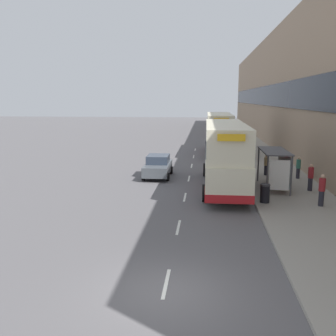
{
  "coord_description": "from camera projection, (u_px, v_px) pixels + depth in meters",
  "views": [
    {
      "loc": [
        1.18,
        -10.59,
        5.88
      ],
      "look_at": [
        -1.83,
        19.26,
        0.31
      ],
      "focal_mm": 40.0,
      "sensor_mm": 36.0,
      "label": 1
    }
  ],
  "objects": [
    {
      "name": "litter_bin",
      "position": [
        265.0,
        193.0,
        20.93
      ],
      "size": [
        0.55,
        0.55,
        1.05
      ],
      "color": "black",
      "rests_on": "ground_plane"
    },
    {
      "name": "lane_mark_3",
      "position": [
        189.0,
        178.0,
        27.94
      ],
      "size": [
        0.12,
        2.0,
        0.01
      ],
      "color": "silver",
      "rests_on": "ground_plane"
    },
    {
      "name": "ground_plane",
      "position": [
        164.0,
        292.0,
        11.55
      ],
      "size": [
        220.0,
        220.0,
        0.0
      ],
      "primitive_type": "plane",
      "color": "#5B595B"
    },
    {
      "name": "double_decker_bus_near",
      "position": [
        225.0,
        154.0,
        24.58
      ],
      "size": [
        2.85,
        11.22,
        4.3
      ],
      "color": "beige",
      "rests_on": "ground_plane"
    },
    {
      "name": "pedestrian_1",
      "position": [
        266.0,
        165.0,
        28.39
      ],
      "size": [
        0.31,
        0.31,
        1.57
      ],
      "color": "#23232D",
      "rests_on": "ground_plane"
    },
    {
      "name": "lane_mark_6",
      "position": [
        195.0,
        150.0,
        43.81
      ],
      "size": [
        0.12,
        2.0,
        0.01
      ],
      "color": "silver",
      "rests_on": "ground_plane"
    },
    {
      "name": "lane_mark_5",
      "position": [
        194.0,
        157.0,
        38.52
      ],
      "size": [
        0.12,
        2.0,
        0.01
      ],
      "color": "silver",
      "rests_on": "ground_plane"
    },
    {
      "name": "lane_mark_2",
      "position": [
        185.0,
        197.0,
        22.65
      ],
      "size": [
        0.12,
        2.0,
        0.01
      ],
      "color": "silver",
      "rests_on": "ground_plane"
    },
    {
      "name": "lane_mark_4",
      "position": [
        192.0,
        166.0,
        33.23
      ],
      "size": [
        0.12,
        2.0,
        0.01
      ],
      "color": "silver",
      "rests_on": "ground_plane"
    },
    {
      "name": "pedestrian_2",
      "position": [
        311.0,
        177.0,
        23.55
      ],
      "size": [
        0.34,
        0.34,
        1.73
      ],
      "color": "#23232D",
      "rests_on": "ground_plane"
    },
    {
      "name": "double_decker_bus_ahead",
      "position": [
        219.0,
        133.0,
        40.16
      ],
      "size": [
        2.85,
        10.98,
        4.3
      ],
      "color": "beige",
      "rests_on": "ground_plane"
    },
    {
      "name": "car_1",
      "position": [
        158.0,
        166.0,
        28.43
      ],
      "size": [
        2.02,
        4.22,
        1.65
      ],
      "rotation": [
        0.0,
        0.0,
        3.14
      ],
      "color": "#4C5156",
      "rests_on": "ground_plane"
    },
    {
      "name": "lane_mark_0",
      "position": [
        166.0,
        283.0,
        12.08
      ],
      "size": [
        0.12,
        2.0,
        0.01
      ],
      "color": "silver",
      "rests_on": "ground_plane"
    },
    {
      "name": "terrace_facade",
      "position": [
        281.0,
        90.0,
        46.9
      ],
      "size": [
        3.1,
        93.0,
        13.95
      ],
      "color": "#9E846B",
      "rests_on": "ground_plane"
    },
    {
      "name": "car_0",
      "position": [
        216.0,
        130.0,
        61.38
      ],
      "size": [
        1.97,
        4.32,
        1.67
      ],
      "color": "maroon",
      "rests_on": "ground_plane"
    },
    {
      "name": "pedestrian_at_shelter",
      "position": [
        298.0,
        167.0,
        27.19
      ],
      "size": [
        0.32,
        0.32,
        1.6
      ],
      "color": "#23232D",
      "rests_on": "ground_plane"
    },
    {
      "name": "bus_shelter",
      "position": [
        278.0,
        163.0,
        23.75
      ],
      "size": [
        1.6,
        4.2,
        2.48
      ],
      "color": "#4C4C51",
      "rests_on": "ground_plane"
    },
    {
      "name": "lane_mark_1",
      "position": [
        178.0,
        227.0,
        17.37
      ],
      "size": [
        0.12,
        2.0,
        0.01
      ],
      "color": "silver",
      "rests_on": "ground_plane"
    },
    {
      "name": "pavement",
      "position": [
        247.0,
        144.0,
        48.55
      ],
      "size": [
        5.0,
        93.0,
        0.14
      ],
      "color": "gray",
      "rests_on": "ground_plane"
    },
    {
      "name": "pedestrian_3",
      "position": [
        322.0,
        190.0,
        20.16
      ],
      "size": [
        0.35,
        0.35,
        1.76
      ],
      "color": "#23232D",
      "rests_on": "ground_plane"
    }
  ]
}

